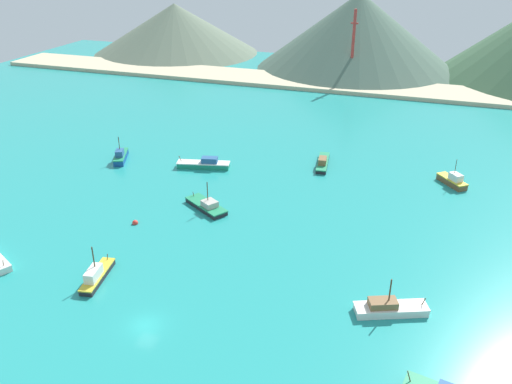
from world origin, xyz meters
The scene contains 13 objects.
ground centered at (0.00, 30.00, -0.25)m, with size 260.00×280.00×0.50m.
fishing_boat_0 centered at (-32.37, 46.43, 0.97)m, with size 5.04×8.12×5.59m.
fishing_boat_1 centered at (-5.34, 31.58, 0.66)m, with size 9.58×7.60×5.47m.
fishing_boat_2 centered at (36.68, 56.54, 0.97)m, with size 6.08×6.70×5.55m.
fishing_boat_3 centered at (10.25, 57.91, 0.71)m, with size 3.52×10.67×2.16m.
fishing_boat_4 centered at (-11.44, 6.31, 0.89)m, with size 3.46×8.67×5.66m.
fishing_boat_7 centered at (28.94, 12.52, 0.78)m, with size 9.86×6.12×5.31m.
fishing_boat_9 centered at (-13.34, 48.63, 0.84)m, with size 11.47×5.15×2.53m.
buoy_0 centered at (-14.79, 22.57, 0.18)m, with size 1.02×1.02×1.02m.
beach_strip centered at (0.00, 124.33, 0.60)m, with size 247.00×18.79×1.20m, color #C6B793.
hill_west centered at (-74.08, 157.23, 9.88)m, with size 68.11×68.11×19.75m.
hill_central centered at (1.99, 151.66, 13.43)m, with size 72.77×72.77×26.87m.
radio_tower centered at (4.25, 127.78, 12.21)m, with size 2.39×1.92×23.94m.
Camera 1 is at (30.06, -44.79, 44.46)m, focal length 36.72 mm.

